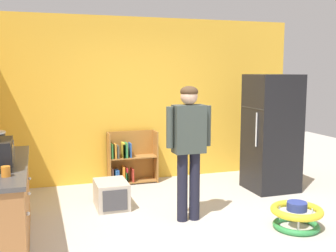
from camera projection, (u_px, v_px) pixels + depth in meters
ground_plane at (199, 227)px, 4.81m from camera, size 12.00×12.00×0.00m
back_wall at (147, 100)px, 6.82m from camera, size 5.20×0.06×2.70m
refrigerator at (272, 133)px, 6.24m from camera, size 0.73×0.68×1.78m
bookshelf at (129, 161)px, 6.66m from camera, size 0.80×0.28×0.85m
standing_person at (189, 141)px, 4.92m from camera, size 0.57×0.22×1.66m
baby_walker at (296, 216)px, 4.75m from camera, size 0.60×0.60×0.32m
pet_carrier at (111, 194)px, 5.49m from camera, size 0.42×0.55×0.36m
orange_cup at (6, 171)px, 3.62m from camera, size 0.08×0.08×0.09m
blue_cup at (5, 151)px, 4.55m from camera, size 0.08×0.08×0.09m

